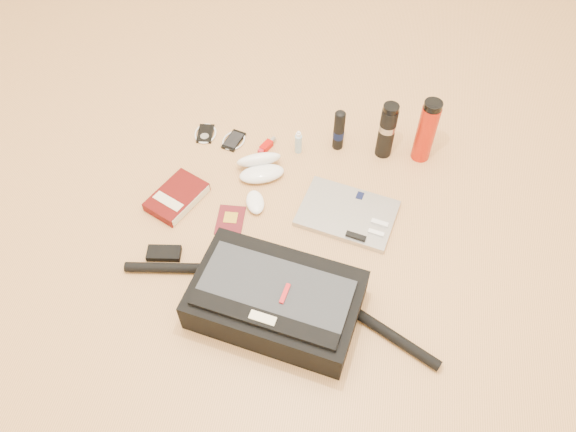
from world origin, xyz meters
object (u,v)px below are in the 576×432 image
(thermos_black, at_px, (387,130))
(thermos_red, at_px, (426,131))
(messenger_bag, at_px, (275,299))
(laptop, at_px, (348,214))
(book, at_px, (177,197))

(thermos_black, distance_m, thermos_red, 0.14)
(messenger_bag, distance_m, thermos_red, 0.86)
(messenger_bag, distance_m, laptop, 0.45)
(laptop, distance_m, thermos_red, 0.43)
(book, bearing_deg, thermos_red, 48.06)
(laptop, relative_size, book, 1.48)
(laptop, xyz_separation_m, thermos_red, (0.24, 0.33, 0.12))
(laptop, distance_m, thermos_black, 0.36)
(messenger_bag, distance_m, thermos_black, 0.79)
(book, distance_m, thermos_red, 0.94)
(laptop, bearing_deg, messenger_bag, -102.57)
(messenger_bag, bearing_deg, laptop, 75.24)
(thermos_black, bearing_deg, book, -152.87)
(thermos_red, bearing_deg, thermos_black, -177.03)
(laptop, xyz_separation_m, book, (-0.61, -0.04, 0.01))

